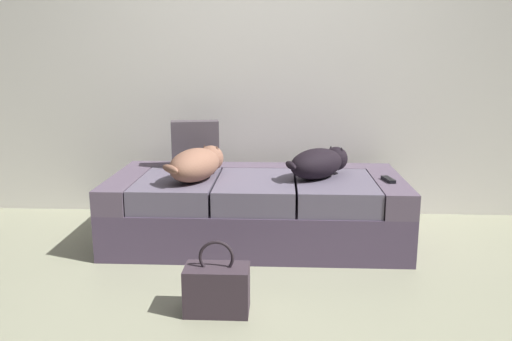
{
  "coord_description": "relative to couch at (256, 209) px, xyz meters",
  "views": [
    {
      "loc": [
        0.16,
        -2.32,
        1.26
      ],
      "look_at": [
        0.0,
        1.05,
        0.51
      ],
      "focal_mm": 36.36,
      "sensor_mm": 36.0,
      "label": 1
    }
  ],
  "objects": [
    {
      "name": "dog_tan",
      "position": [
        -0.38,
        -0.12,
        0.34
      ],
      "size": [
        0.41,
        0.6,
        0.21
      ],
      "color": "#895C48",
      "rests_on": "couch"
    },
    {
      "name": "handbag",
      "position": [
        -0.15,
        -1.04,
        -0.1
      ],
      "size": [
        0.32,
        0.18,
        0.38
      ],
      "color": "#372C34",
      "rests_on": "ground"
    },
    {
      "name": "tv_remote",
      "position": [
        0.86,
        -0.11,
        0.24
      ],
      "size": [
        0.07,
        0.16,
        0.02
      ],
      "primitive_type": "cube",
      "rotation": [
        0.0,
        0.0,
        0.2
      ],
      "color": "black",
      "rests_on": "couch"
    },
    {
      "name": "couch",
      "position": [
        0.0,
        0.0,
        0.0
      ],
      "size": [
        1.97,
        0.93,
        0.46
      ],
      "color": "#4D3E55",
      "rests_on": "ground"
    },
    {
      "name": "back_wall",
      "position": [
        0.0,
        0.71,
        1.17
      ],
      "size": [
        6.4,
        0.1,
        2.8
      ],
      "primitive_type": "cube",
      "color": "silver",
      "rests_on": "ground"
    },
    {
      "name": "ground_plane",
      "position": [
        0.0,
        -1.1,
        -0.23
      ],
      "size": [
        10.0,
        10.0,
        0.0
      ],
      "primitive_type": "plane",
      "color": "gray"
    },
    {
      "name": "throw_pillow",
      "position": [
        -0.46,
        0.27,
        0.4
      ],
      "size": [
        0.36,
        0.18,
        0.34
      ],
      "primitive_type": "cube",
      "rotation": [
        0.0,
        0.0,
        0.19
      ],
      "color": "#453D43",
      "rests_on": "couch"
    },
    {
      "name": "dog_dark",
      "position": [
        0.42,
        -0.02,
        0.33
      ],
      "size": [
        0.49,
        0.51,
        0.2
      ],
      "color": "black",
      "rests_on": "couch"
    }
  ]
}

